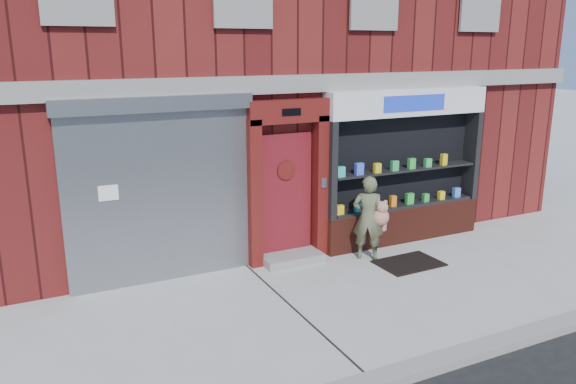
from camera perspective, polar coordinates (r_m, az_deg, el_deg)
ground at (r=9.22m, az=9.41°, el=-9.78°), size 80.00×80.00×0.00m
curb at (r=7.75m, az=18.95°, el=-14.92°), size 60.00×0.30×0.12m
building at (r=13.71m, az=-4.98°, el=15.48°), size 12.00×8.16×8.00m
shutter_bay at (r=9.17m, az=-12.96°, el=1.26°), size 3.10×0.30×3.04m
red_door_bay at (r=9.90m, az=-0.03°, el=1.05°), size 1.52×0.58×2.90m
pharmacy_bay at (r=11.17m, az=11.66°, el=1.88°), size 3.50×0.41×3.00m
woman at (r=10.22m, az=8.30°, el=-2.59°), size 0.72×0.64×1.55m
doormat at (r=10.34m, az=12.18°, el=-7.08°), size 1.14×0.81×0.03m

